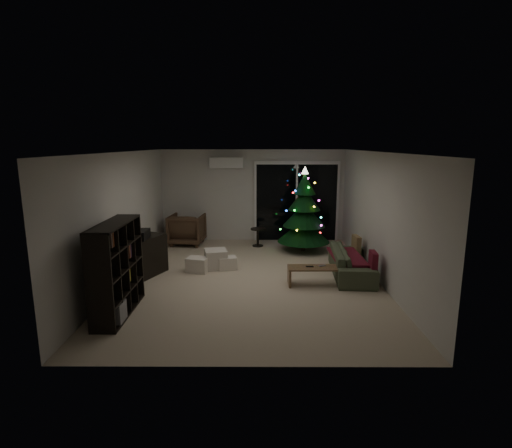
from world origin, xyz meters
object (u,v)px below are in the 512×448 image
(coffee_table, at_px, (317,276))
(armchair, at_px, (187,229))
(media_cabinet, at_px, (139,258))
(sofa, at_px, (351,262))
(christmas_tree, at_px, (304,209))
(bookshelf, at_px, (105,269))

(coffee_table, bearing_deg, armchair, 133.29)
(media_cabinet, bearing_deg, sofa, 25.67)
(coffee_table, relative_size, christmas_tree, 0.53)
(bookshelf, height_order, sofa, bookshelf)
(bookshelf, relative_size, media_cabinet, 1.14)
(media_cabinet, xyz_separation_m, coffee_table, (3.52, -0.40, -0.22))
(media_cabinet, bearing_deg, bookshelf, -66.69)
(armchair, height_order, coffee_table, armchair)
(bookshelf, height_order, christmas_tree, christmas_tree)
(sofa, bearing_deg, christmas_tree, 26.19)
(media_cabinet, xyz_separation_m, armchair, (0.50, 2.73, 0.00))
(christmas_tree, bearing_deg, armchair, 167.98)
(media_cabinet, height_order, coffee_table, media_cabinet)
(bookshelf, bearing_deg, christmas_tree, 22.10)
(sofa, bearing_deg, media_cabinet, 96.62)
(coffee_table, bearing_deg, media_cabinet, 172.75)
(media_cabinet, distance_m, christmas_tree, 4.15)
(armchair, relative_size, christmas_tree, 0.42)
(media_cabinet, height_order, sofa, media_cabinet)
(media_cabinet, xyz_separation_m, sofa, (4.30, 0.18, -0.13))
(bookshelf, relative_size, christmas_tree, 0.70)
(bookshelf, distance_m, christmas_tree, 5.19)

